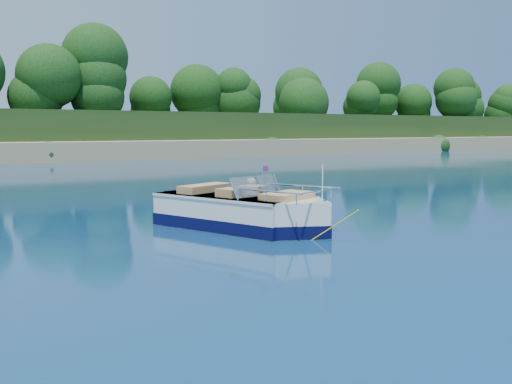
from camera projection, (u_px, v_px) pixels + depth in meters
ground at (303, 251)px, 11.63m from camera, size 160.00×160.00×0.00m
treeline at (7, 91)px, 45.99m from camera, size 150.00×7.12×8.19m
motorboat at (246, 214)px, 14.29m from camera, size 3.38×5.42×1.91m
tow_tube at (253, 212)px, 16.46m from camera, size 1.45×1.45×0.33m
boy at (251, 215)px, 16.48m from camera, size 0.47×0.89×1.68m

